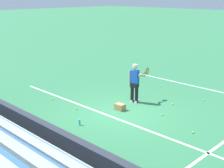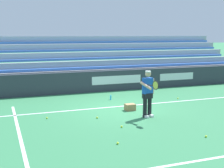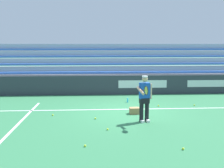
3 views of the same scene
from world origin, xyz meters
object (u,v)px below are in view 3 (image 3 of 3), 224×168
Objects in this scene: tennis_ball_stray_back at (53,115)px; tennis_ball_midcourt at (108,129)px; ball_box_cardboard at (134,111)px; tennis_ball_toward_net at (95,118)px; tennis_ball_near_player at (194,105)px; tennis_player at (145,98)px; tennis_ball_on_baseline at (158,106)px; water_bottle at (128,100)px; tennis_ball_far_right at (85,146)px; tennis_ball_far_left at (183,149)px.

tennis_ball_stray_back and tennis_ball_midcourt have the same top height.
tennis_ball_stray_back is (3.33, 0.12, -0.10)m from ball_box_cardboard.
tennis_ball_toward_net is 5.03m from tennis_ball_near_player.
tennis_ball_near_player is at bearing -167.77° from tennis_ball_stray_back.
tennis_ball_near_player is (-2.82, -2.41, -0.86)m from tennis_player.
tennis_ball_near_player is at bearing -141.86° from tennis_ball_midcourt.
tennis_player is 25.98× the size of tennis_ball_on_baseline.
water_bottle is at bearing -118.71° from tennis_ball_toward_net.
ball_box_cardboard reaches higher than water_bottle.
water_bottle reaches higher than tennis_ball_far_right.
tennis_ball_far_right is at bearing 43.91° from tennis_ball_near_player.
ball_box_cardboard reaches higher than tennis_ball_midcourt.
tennis_ball_far_right is (-1.44, 3.35, 0.00)m from tennis_ball_stray_back.
tennis_ball_far_left is 1.00× the size of tennis_ball_far_right.
tennis_ball_stray_back and tennis_ball_far_right have the same top height.
tennis_ball_stray_back is (4.12, -3.72, 0.00)m from tennis_ball_far_left.
tennis_ball_on_baseline is 4.15m from tennis_ball_midcourt.
tennis_ball_far_left and tennis_ball_far_right have the same top height.
tennis_player reaches higher than ball_box_cardboard.
ball_box_cardboard is 6.06× the size of tennis_ball_far_right.
tennis_ball_toward_net is 1.00× the size of tennis_ball_far_right.
tennis_player reaches higher than tennis_ball_far_left.
tennis_ball_midcourt and tennis_ball_far_right have the same top height.
tennis_ball_midcourt is at bearing 52.85° from tennis_ball_on_baseline.
tennis_ball_toward_net and tennis_ball_far_left have the same top height.
tennis_player is 25.98× the size of tennis_ball_stray_back.
tennis_ball_far_right is at bearing 113.36° from tennis_ball_stray_back.
water_bottle is (-1.86, -5.66, 0.08)m from tennis_ball_far_right.
tennis_ball_toward_net is 1.00× the size of tennis_ball_stray_back.
ball_box_cardboard is at bearing 43.75° from tennis_ball_on_baseline.
tennis_ball_far_left is 0.30× the size of water_bottle.
tennis_ball_far_right is at bearing 71.77° from water_bottle.
water_bottle reaches higher than tennis_ball_far_left.
tennis_ball_stray_back is at bearing -66.64° from tennis_ball_far_right.
tennis_ball_on_baseline is 1.71m from tennis_ball_near_player.
tennis_ball_stray_back is 1.00× the size of tennis_ball_near_player.
water_bottle is at bearing -105.44° from tennis_ball_midcourt.
tennis_ball_midcourt is 4.40m from water_bottle.
tennis_player is at bearing 166.21° from tennis_ball_toward_net.
tennis_player reaches higher than tennis_ball_stray_back.
tennis_ball_far_right is (0.28, 2.76, 0.00)m from tennis_ball_toward_net.
tennis_ball_midcourt and tennis_ball_near_player have the same top height.
tennis_ball_far_left is 1.00× the size of tennis_ball_near_player.
ball_box_cardboard is at bearing -120.23° from tennis_ball_midcourt.
tennis_ball_far_left is (0.52, 5.09, 0.00)m from tennis_ball_on_baseline.
tennis_ball_toward_net and tennis_ball_far_right have the same top height.
tennis_ball_on_baseline and tennis_ball_midcourt have the same top height.
tennis_ball_toward_net is 1.41m from tennis_ball_midcourt.
tennis_ball_midcourt is (1.40, 0.90, -0.86)m from tennis_player.
tennis_ball_far_right is (1.89, 3.47, -0.10)m from ball_box_cardboard.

